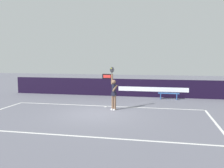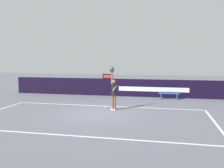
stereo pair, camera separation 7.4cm
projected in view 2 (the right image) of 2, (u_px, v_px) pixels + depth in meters
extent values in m
plane|color=slate|center=(98.00, 113.00, 13.10)|extent=(60.00, 60.00, 0.00)
cube|color=white|center=(106.00, 106.00, 15.08)|extent=(11.60, 0.12, 0.00)
cube|color=white|center=(71.00, 136.00, 9.37)|extent=(11.60, 0.12, 0.00)
cube|color=white|center=(216.00, 124.00, 11.03)|extent=(0.12, 5.99, 0.00)
cube|color=white|center=(106.00, 107.00, 14.93)|extent=(0.12, 0.30, 0.00)
cube|color=black|center=(118.00, 87.00, 19.02)|extent=(17.25, 0.16, 1.35)
cube|color=silver|center=(153.00, 89.00, 18.39)|extent=(5.25, 0.01, 0.34)
cube|color=black|center=(108.00, 76.00, 19.10)|extent=(0.76, 0.17, 0.37)
cube|color=red|center=(107.00, 76.00, 19.01)|extent=(0.59, 0.01, 0.23)
cylinder|color=brown|center=(115.00, 102.00, 13.94)|extent=(0.13, 0.13, 0.86)
cylinder|color=brown|center=(113.00, 102.00, 14.02)|extent=(0.13, 0.13, 0.86)
cube|color=white|center=(115.00, 109.00, 13.97)|extent=(0.17, 0.26, 0.07)
cube|color=white|center=(112.00, 109.00, 14.05)|extent=(0.17, 0.26, 0.07)
cylinder|color=black|center=(114.00, 90.00, 13.90)|extent=(0.23, 0.23, 0.61)
cube|color=black|center=(114.00, 94.00, 13.93)|extent=(0.32, 0.29, 0.16)
sphere|color=brown|center=(114.00, 82.00, 13.86)|extent=(0.23, 0.23, 0.23)
cylinder|color=brown|center=(112.00, 79.00, 13.90)|extent=(0.15, 0.13, 0.58)
cylinder|color=brown|center=(115.00, 88.00, 13.78)|extent=(0.26, 0.50, 0.36)
ellipsoid|color=black|center=(112.00, 70.00, 13.84)|extent=(0.33, 0.14, 0.39)
cylinder|color=black|center=(112.00, 73.00, 13.86)|extent=(0.03, 0.03, 0.18)
sphere|color=#CBDF30|center=(111.00, 68.00, 13.75)|extent=(0.06, 0.06, 0.06)
cube|color=#295495|center=(169.00, 93.00, 17.57)|extent=(1.49, 0.38, 0.05)
cube|color=#295495|center=(161.00, 96.00, 17.71)|extent=(0.06, 0.32, 0.43)
cube|color=#295495|center=(177.00, 97.00, 17.46)|extent=(0.06, 0.32, 0.43)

